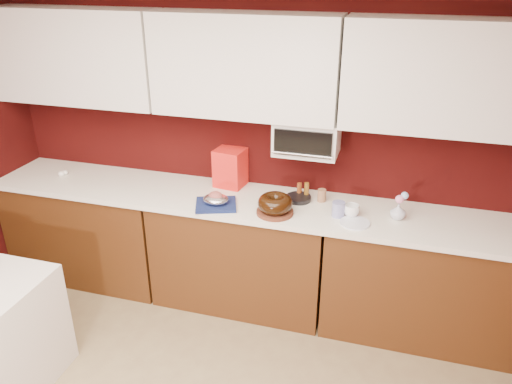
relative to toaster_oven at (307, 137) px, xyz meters
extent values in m
cube|color=#320806|center=(-0.45, 0.15, -0.12)|extent=(4.00, 0.02, 2.50)
cube|color=#4C270F|center=(-1.78, -0.17, -0.95)|extent=(1.31, 0.58, 0.86)
cube|color=#4C270F|center=(-0.45, -0.17, -0.95)|extent=(1.31, 0.58, 0.86)
cube|color=#4C270F|center=(0.88, -0.17, -0.95)|extent=(1.31, 0.58, 0.86)
cube|color=white|center=(-0.45, -0.17, -0.49)|extent=(4.00, 0.62, 0.04)
cube|color=white|center=(-1.78, -0.02, 0.48)|extent=(1.31, 0.33, 0.70)
cube|color=white|center=(-0.45, -0.02, 0.48)|extent=(1.31, 0.33, 0.70)
cube|color=white|center=(0.88, -0.02, 0.48)|extent=(1.31, 0.33, 0.70)
cube|color=white|center=(0.00, 0.00, 0.00)|extent=(0.45, 0.30, 0.25)
cube|color=black|center=(0.00, -0.16, 0.00)|extent=(0.40, 0.02, 0.18)
cylinder|color=silver|center=(0.00, -0.18, -0.07)|extent=(0.42, 0.02, 0.02)
cylinder|color=#5A2B1B|center=(-0.15, -0.32, -0.46)|extent=(0.33, 0.33, 0.02)
torus|color=black|center=(-0.15, -0.32, -0.40)|extent=(0.31, 0.31, 0.10)
cube|color=navy|center=(-0.58, -0.33, -0.46)|extent=(0.35, 0.33, 0.02)
ellipsoid|color=white|center=(-0.58, -0.33, -0.42)|extent=(0.22, 0.20, 0.07)
ellipsoid|color=#A3514A|center=(-0.58, -0.33, -0.40)|extent=(0.12, 0.10, 0.07)
cube|color=red|center=(-0.60, 0.05, -0.33)|extent=(0.24, 0.23, 0.30)
cylinder|color=black|center=(-0.03, -0.07, -0.46)|extent=(0.21, 0.21, 0.03)
imported|color=white|center=(0.37, -0.21, -0.42)|extent=(0.12, 0.12, 0.10)
cylinder|color=navy|center=(0.28, -0.24, -0.42)|extent=(0.11, 0.11, 0.11)
imported|color=silver|center=(0.68, -0.16, -0.41)|extent=(0.09, 0.09, 0.13)
sphere|color=pink|center=(0.68, -0.16, -0.33)|extent=(0.06, 0.06, 0.06)
sphere|color=#9CC1FA|center=(0.71, -0.14, -0.30)|extent=(0.05, 0.05, 0.05)
cylinder|color=white|center=(0.41, -0.32, -0.47)|extent=(0.22, 0.22, 0.01)
cylinder|color=#91451A|center=(-0.04, 0.00, -0.42)|extent=(0.05, 0.05, 0.11)
cylinder|color=#926242|center=(0.13, -0.04, -0.43)|extent=(0.07, 0.07, 0.09)
ellipsoid|color=white|center=(-1.99, -0.17, -0.45)|extent=(0.06, 0.05, 0.04)
ellipsoid|color=white|center=(-1.98, -0.13, -0.46)|extent=(0.06, 0.05, 0.04)
cylinder|color=brown|center=(0.02, -0.01, -0.41)|extent=(0.05, 0.05, 0.12)
camera|label=1|loc=(0.59, -3.34, 1.13)|focal=35.00mm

